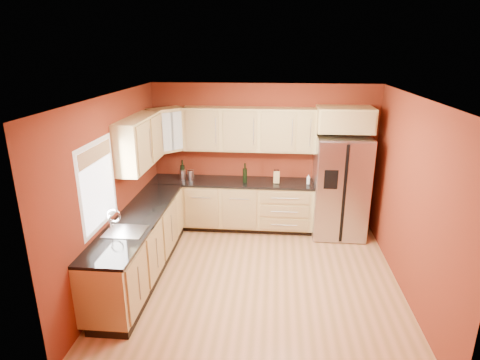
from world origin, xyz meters
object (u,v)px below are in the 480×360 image
object	(u,v)px
wine_bottle_a	(183,170)
soap_dispenser	(308,179)
canister_left	(191,175)
knife_block	(276,177)
refrigerator	(340,187)

from	to	relation	value
wine_bottle_a	soap_dispenser	bearing A→B (deg)	-1.85
canister_left	knife_block	size ratio (longest dim) A/B	0.89
wine_bottle_a	knife_block	world-z (taller)	wine_bottle_a
refrigerator	canister_left	size ratio (longest dim) A/B	9.63
canister_left	wine_bottle_a	xyz separation A→B (m)	(-0.16, 0.05, 0.08)
knife_block	wine_bottle_a	bearing A→B (deg)	178.35
canister_left	refrigerator	bearing A→B (deg)	-0.80
refrigerator	wine_bottle_a	size ratio (longest dim) A/B	5.02
canister_left	wine_bottle_a	world-z (taller)	wine_bottle_a
refrigerator	knife_block	world-z (taller)	refrigerator
refrigerator	canister_left	bearing A→B (deg)	179.20
soap_dispenser	refrigerator	bearing A→B (deg)	-1.23
refrigerator	canister_left	distance (m)	2.63
refrigerator	wine_bottle_a	xyz separation A→B (m)	(-2.79, 0.08, 0.21)
canister_left	soap_dispenser	distance (m)	2.08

